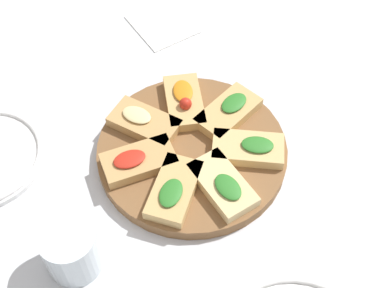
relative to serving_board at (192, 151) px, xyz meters
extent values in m
plane|color=silver|center=(0.00, 0.00, -0.01)|extent=(3.00, 3.00, 0.00)
cylinder|color=brown|center=(0.00, 0.00, 0.00)|extent=(0.32, 0.32, 0.02)
cube|color=tan|center=(-0.06, 0.07, 0.02)|extent=(0.12, 0.13, 0.02)
ellipsoid|color=#2D7A28|center=(-0.07, 0.08, 0.03)|extent=(0.06, 0.06, 0.01)
cube|color=#E5C689|center=(-0.09, 0.00, 0.02)|extent=(0.12, 0.07, 0.02)
ellipsoid|color=#2D7A28|center=(-0.11, 0.00, 0.03)|extent=(0.05, 0.04, 0.01)
cube|color=#DBB775|center=(-0.06, -0.07, 0.02)|extent=(0.12, 0.13, 0.02)
ellipsoid|color=#2D7A28|center=(-0.06, -0.09, 0.03)|extent=(0.06, 0.06, 0.01)
cube|color=tan|center=(0.03, -0.09, 0.02)|extent=(0.09, 0.13, 0.02)
ellipsoid|color=#2D7A28|center=(0.03, -0.10, 0.03)|extent=(0.05, 0.06, 0.01)
cube|color=tan|center=(0.09, -0.04, 0.02)|extent=(0.13, 0.10, 0.02)
ellipsoid|color=orange|center=(0.10, -0.04, 0.03)|extent=(0.06, 0.05, 0.01)
sphere|color=red|center=(0.07, -0.03, 0.04)|extent=(0.02, 0.02, 0.02)
cube|color=tan|center=(0.08, 0.05, 0.02)|extent=(0.13, 0.11, 0.02)
ellipsoid|color=beige|center=(0.09, 0.05, 0.03)|extent=(0.06, 0.06, 0.01)
cube|color=tan|center=(0.02, 0.09, 0.02)|extent=(0.08, 0.13, 0.02)
ellipsoid|color=red|center=(0.02, 0.11, 0.03)|extent=(0.04, 0.06, 0.01)
cylinder|color=silver|center=(-0.08, 0.25, 0.03)|extent=(0.08, 0.08, 0.09)
cube|color=white|center=(0.32, -0.12, -0.01)|extent=(0.13, 0.11, 0.00)
camera|label=1|loc=(-0.45, 0.27, 0.74)|focal=50.00mm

